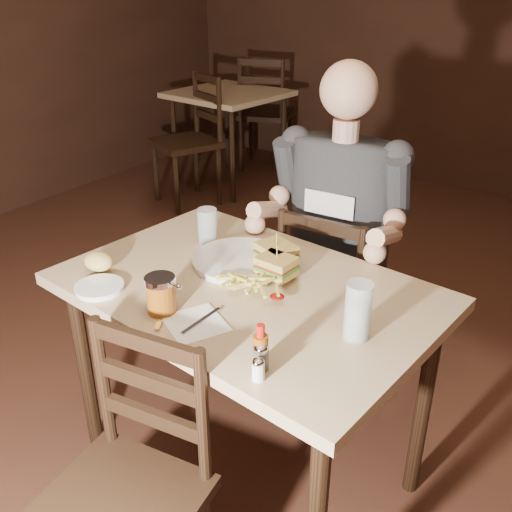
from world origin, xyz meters
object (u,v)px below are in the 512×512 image
Objects in this scene: main_table at (247,310)px; hot_sauce at (261,346)px; glass_left at (207,226)px; syrup_dispenser at (161,295)px; bg_chair_far at (266,113)px; dinner_plate at (240,261)px; chair_near at (117,507)px; glass_right at (358,311)px; diner at (338,193)px; side_plate at (100,288)px; bg_chair_near at (185,142)px; chair_far at (335,299)px; bg_table at (229,103)px.

main_table is 10.04× the size of hot_sauce.
syrup_dispenser is (0.18, -0.43, -0.01)m from glass_left.
bg_chair_far is 3.46m from dinner_plate.
chair_near is 0.79m from glass_right.
hot_sauce is (0.24, -0.87, -0.07)m from diner.
bg_chair_far is at bearing 124.80° from diner.
side_plate is (-0.36, -0.83, -0.13)m from diner.
glass_left is 0.72m from glass_right.
bg_chair_far is at bearing 111.61° from bg_chair_near.
dinner_plate is at bearing -23.19° from bg_chair_near.
bg_chair_near is 7.52× the size of glass_left.
glass_right reaches higher than side_plate.
chair_near is 1.27m from diner.
chair_near is at bearing 87.31° from chair_far.
glass_left is (1.65, -1.76, 0.35)m from bg_chair_near.
bg_chair_near is at bearing 134.46° from hot_sauce.
glass_left is at bearing -25.26° from bg_chair_near.
bg_table is 2.83× the size of dinner_plate.
dinner_plate reaches higher than side_plate.
bg_chair_far is 3.21× the size of dinner_plate.
diner is 0.83m from syrup_dispenser.
dinner_plate is 2.14× the size of side_plate.
chair_far is 0.67m from glass_left.
bg_chair_far is (-1.95, 2.42, 0.07)m from chair_far.
chair_far reaches higher than chair_near.
syrup_dispenser is at bearing -113.04° from main_table.
chair_near is (0.02, -1.22, -0.00)m from chair_far.
syrup_dispenser is (1.83, -3.29, 0.33)m from bg_chair_far.
hot_sauce is 0.37m from syrup_dispenser.
syrup_dispenser is at bearing -91.37° from dinner_plate.
bg_chair_far is 1.06× the size of diner.
main_table is 0.46m from side_plate.
chair_near is 0.81m from dinner_plate.
side_plate is at bearing -170.18° from syrup_dispenser.
hot_sauce is (0.23, 0.30, 0.41)m from chair_near.
main_table is 1.42× the size of chair_far.
glass_left is at bearing 51.89° from chair_far.
bg_chair_far is 7.74× the size of glass_left.
hot_sauce is at bearing -48.98° from dinner_plate.
hot_sauce reaches higher than chair_near.
bg_chair_far is at bearing 115.64° from side_plate.
chair_near is at bearing -62.85° from syrup_dispenser.
chair_near is (0.03, -0.61, -0.26)m from main_table.
diner reaches higher than syrup_dispenser.
bg_chair_near is at bearing 135.65° from syrup_dispenser.
bg_chair_near is at bearing 133.13° from glass_left.
bg_chair_near reaches higher than dinner_plate.
hot_sauce is at bearing 44.50° from chair_near.
side_plate is (-0.61, 0.03, -0.05)m from hot_sauce.
main_table is 1.44× the size of chair_near.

